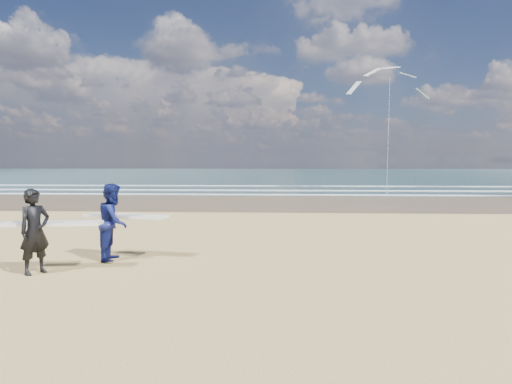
{
  "coord_description": "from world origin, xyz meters",
  "views": [
    {
      "loc": [
        4.24,
        -9.65,
        2.5
      ],
      "look_at": [
        3.35,
        6.0,
        1.41
      ],
      "focal_mm": 32.0,
      "sensor_mm": 36.0,
      "label": 1
    }
  ],
  "objects": [
    {
      "name": "surfer_near",
      "position": [
        -1.16,
        0.04,
        0.96
      ],
      "size": [
        2.25,
        1.18,
        1.88
      ],
      "color": "black",
      "rests_on": "ground"
    },
    {
      "name": "surfer_far",
      "position": [
        0.04,
        1.49,
        0.97
      ],
      "size": [
        2.26,
        1.32,
        1.92
      ],
      "color": "#0E154E",
      "rests_on": "ground"
    },
    {
      "name": "kite_1",
      "position": [
        12.72,
        27.37,
        6.58
      ],
      "size": [
        6.64,
        4.83,
        11.34
      ],
      "color": "slate",
      "rests_on": "ground"
    },
    {
      "name": "ocean",
      "position": [
        20.0,
        72.0,
        0.01
      ],
      "size": [
        220.0,
        100.0,
        0.02
      ],
      "primitive_type": "cube",
      "color": "#1A393A",
      "rests_on": "ground"
    },
    {
      "name": "foam_breakers",
      "position": [
        20.0,
        28.1,
        0.05
      ],
      "size": [
        220.0,
        11.7,
        0.05
      ],
      "color": "white",
      "rests_on": "ground"
    }
  ]
}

